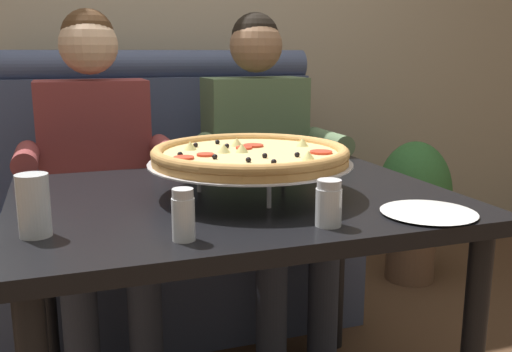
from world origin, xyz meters
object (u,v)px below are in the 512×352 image
diner_left (97,168)px  plate_near_left (429,210)px  shaker_pepper_flakes (329,206)px  dining_table (235,227)px  potted_plant (413,204)px  drinking_glass (34,209)px  diner_right (263,158)px  booth_bench (173,222)px  pizza (250,155)px  shaker_parmesan (183,219)px

diner_left → plate_near_left: diner_left is taller
diner_left → shaker_pepper_flakes: diner_left is taller
plate_near_left → dining_table: bearing=138.8°
dining_table → potted_plant: size_ratio=1.68×
plate_near_left → drinking_glass: (-0.89, 0.13, 0.05)m
diner_right → plate_near_left: diner_right is taller
booth_bench → drinking_glass: bearing=-114.2°
potted_plant → diner_left: bearing=-172.1°
booth_bench → drinking_glass: 1.29m
plate_near_left → booth_bench: bearing=107.1°
diner_left → plate_near_left: bearing=-54.5°
pizza → plate_near_left: bearing=-43.5°
diner_right → shaker_pepper_flakes: size_ratio=12.08×
dining_table → diner_left: 0.72m
diner_left → pizza: 0.76m
shaker_parmesan → dining_table: bearing=57.5°
drinking_glass → potted_plant: bearing=32.1°
booth_bench → diner_left: size_ratio=1.11×
plate_near_left → potted_plant: plate_near_left is taller
booth_bench → dining_table: 0.95m
shaker_pepper_flakes → drinking_glass: 0.63m
booth_bench → shaker_parmesan: booth_bench is taller
shaker_parmesan → potted_plant: shaker_parmesan is taller
dining_table → drinking_glass: (-0.50, -0.20, 0.15)m
booth_bench → dining_table: booth_bench is taller
dining_table → diner_right: 0.72m
pizza → potted_plant: bearing=37.2°
pizza → potted_plant: size_ratio=0.79×
pizza → drinking_glass: pizza is taller
diner_right → drinking_glass: diner_right is taller
booth_bench → potted_plant: bearing=-2.9°
drinking_glass → pizza: bearing=19.4°
drinking_glass → dining_table: bearing=21.9°
diner_left → dining_table: bearing=-63.8°
booth_bench → dining_table: bearing=-90.0°
diner_left → drinking_glass: (-0.18, -0.85, 0.09)m
plate_near_left → shaker_pepper_flakes: bearing=-179.2°
shaker_parmesan → shaker_pepper_flakes: (0.33, -0.01, -0.00)m
diner_right → shaker_parmesan: diner_right is taller
booth_bench → shaker_parmesan: (-0.21, -1.25, 0.39)m
diner_left → potted_plant: size_ratio=1.82×
dining_table → drinking_glass: drinking_glass is taller
pizza → diner_right: bearing=67.2°
diner_right → diner_left: bearing=180.0°
shaker_parmesan → booth_bench: bearing=80.4°
shaker_parmesan → plate_near_left: size_ratio=0.48×
diner_right → plate_near_left: size_ratio=5.55×
shaker_parmesan → potted_plant: (1.39, 1.19, -0.40)m
diner_left → shaker_parmesan: bearing=-83.8°
plate_near_left → shaker_parmesan: bearing=179.6°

